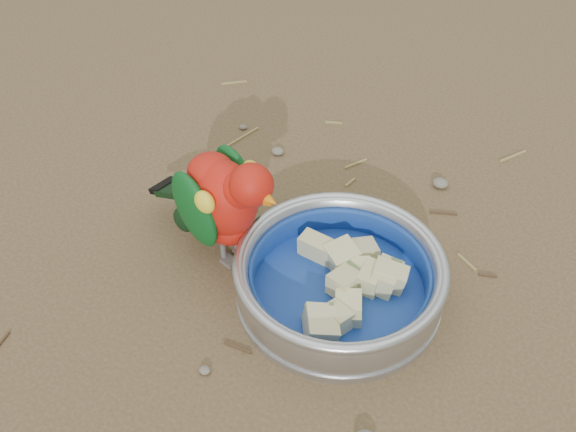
% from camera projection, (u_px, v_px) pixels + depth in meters
% --- Properties ---
extents(ground, '(60.00, 60.00, 0.00)m').
position_uv_depth(ground, '(365.00, 294.00, 0.76)').
color(ground, brown).
extents(food_bowl, '(0.24, 0.24, 0.02)m').
position_uv_depth(food_bowl, '(338.00, 292.00, 0.76)').
color(food_bowl, '#B2B2BA').
rests_on(food_bowl, ground).
extents(bowl_wall, '(0.24, 0.24, 0.04)m').
position_uv_depth(bowl_wall, '(340.00, 275.00, 0.74)').
color(bowl_wall, '#B2B2BA').
rests_on(bowl_wall, food_bowl).
extents(fruit_wedges, '(0.14, 0.14, 0.03)m').
position_uv_depth(fruit_wedges, '(339.00, 279.00, 0.74)').
color(fruit_wedges, beige).
rests_on(fruit_wedges, food_bowl).
extents(lory_parrot, '(0.21, 0.15, 0.16)m').
position_uv_depth(lory_parrot, '(224.00, 207.00, 0.76)').
color(lory_parrot, red).
rests_on(lory_parrot, ground).
extents(ground_debris, '(0.90, 0.80, 0.01)m').
position_uv_depth(ground_debris, '(360.00, 244.00, 0.82)').
color(ground_debris, olive).
rests_on(ground_debris, ground).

